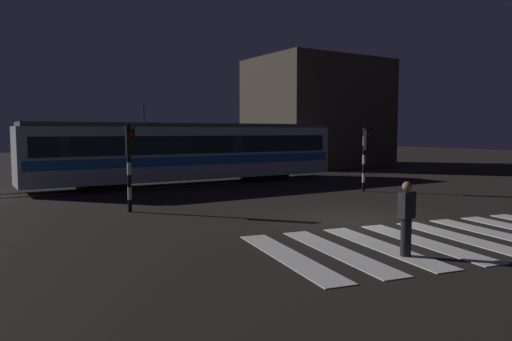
% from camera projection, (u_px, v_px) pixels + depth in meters
% --- Properties ---
extents(ground_plane, '(120.00, 120.00, 0.00)m').
position_uv_depth(ground_plane, '(352.00, 220.00, 15.27)').
color(ground_plane, black).
extents(rail_near, '(80.00, 0.12, 0.03)m').
position_uv_depth(rail_near, '(198.00, 185.00, 25.02)').
color(rail_near, '#59595E').
rests_on(rail_near, ground).
extents(rail_far, '(80.00, 0.12, 0.03)m').
position_uv_depth(rail_far, '(186.00, 183.00, 26.23)').
color(rail_far, '#59595E').
rests_on(rail_far, ground).
extents(crosswalk_zebra, '(10.25, 6.24, 0.02)m').
position_uv_depth(crosswalk_zebra, '(443.00, 240.00, 12.40)').
color(crosswalk_zebra, silver).
rests_on(crosswalk_zebra, ground).
extents(traffic_light_corner_far_right, '(0.36, 0.42, 3.02)m').
position_uv_depth(traffic_light_corner_far_right, '(366.00, 149.00, 22.26)').
color(traffic_light_corner_far_right, black).
rests_on(traffic_light_corner_far_right, ground).
extents(traffic_light_corner_far_left, '(0.36, 0.42, 3.05)m').
position_uv_depth(traffic_light_corner_far_left, '(130.00, 155.00, 16.57)').
color(traffic_light_corner_far_left, black).
rests_on(traffic_light_corner_far_left, ground).
extents(tram, '(17.07, 2.58, 4.15)m').
position_uv_depth(tram, '(191.00, 152.00, 25.45)').
color(tram, '#B2BCC1').
rests_on(tram, ground).
extents(pedestrian_waiting_at_kerb, '(0.36, 0.24, 1.71)m').
position_uv_depth(pedestrian_waiting_at_kerb, '(406.00, 218.00, 10.73)').
color(pedestrian_waiting_at_kerb, black).
rests_on(pedestrian_waiting_at_kerb, ground).
extents(building_backdrop, '(10.37, 8.00, 8.70)m').
position_uv_depth(building_backdrop, '(318.00, 113.00, 39.81)').
color(building_backdrop, '#42382D').
rests_on(building_backdrop, ground).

